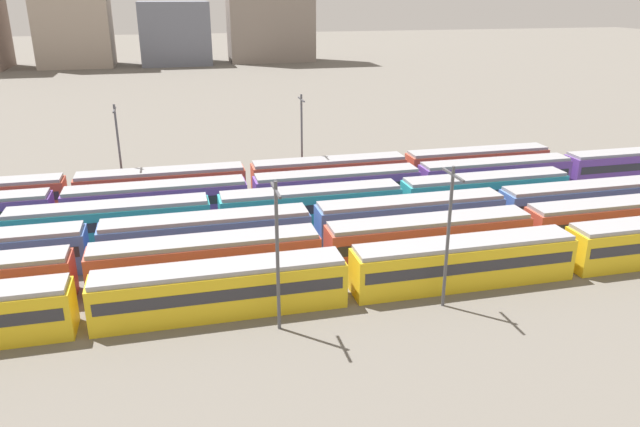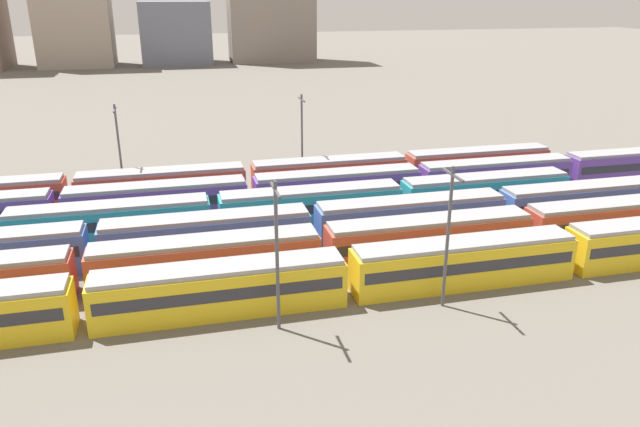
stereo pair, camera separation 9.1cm
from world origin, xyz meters
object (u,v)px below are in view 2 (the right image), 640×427
(train_track_0, at_px, (569,250))
(train_track_2, at_px, (501,209))
(train_track_3, at_px, (215,214))
(train_track_4, at_px, (337,187))
(catenary_pole_2, at_px, (448,232))
(train_track_5, at_px, (249,180))
(catenary_pole_0, at_px, (277,250))
(catenary_pole_3, at_px, (119,147))
(catenary_pole_1, at_px, (302,135))
(train_track_1, at_px, (429,238))

(train_track_0, xyz_separation_m, train_track_2, (-0.27, 10.40, 0.00))
(train_track_0, height_order, train_track_3, same)
(train_track_4, distance_m, catenary_pole_2, 24.07)
(train_track_3, bearing_deg, train_track_5, 66.11)
(train_track_3, bearing_deg, catenary_pole_2, -50.64)
(train_track_3, distance_m, catenary_pole_0, 19.38)
(train_track_0, bearing_deg, catenary_pole_0, -172.74)
(train_track_2, height_order, catenary_pole_2, catenary_pole_2)
(train_track_2, xyz_separation_m, catenary_pole_0, (-24.47, -13.55, 3.97))
(catenary_pole_3, bearing_deg, catenary_pole_1, 1.21)
(train_track_0, height_order, catenary_pole_2, catenary_pole_2)
(train_track_3, bearing_deg, train_track_2, -10.78)
(catenary_pole_1, bearing_deg, train_track_5, -154.72)
(catenary_pole_3, bearing_deg, train_track_5, -11.65)
(train_track_2, xyz_separation_m, train_track_4, (-13.73, 10.40, 0.00))
(train_track_0, distance_m, train_track_1, 11.37)
(catenary_pole_2, bearing_deg, catenary_pole_3, 127.44)
(train_track_1, xyz_separation_m, catenary_pole_0, (-14.63, -8.35, 3.97))
(train_track_5, distance_m, catenary_pole_3, 14.55)
(catenary_pole_1, bearing_deg, catenary_pole_2, -83.56)
(train_track_2, bearing_deg, train_track_3, 169.22)
(train_track_0, height_order, train_track_2, same)
(train_track_5, bearing_deg, train_track_3, -113.89)
(train_track_4, relative_size, catenary_pole_3, 8.90)
(train_track_1, relative_size, train_track_3, 1.25)
(train_track_1, height_order, train_track_5, same)
(train_track_0, relative_size, catenary_pole_1, 10.50)
(catenary_pole_0, relative_size, catenary_pole_2, 0.99)
(catenary_pole_0, relative_size, catenary_pole_1, 0.99)
(catenary_pole_2, distance_m, catenary_pole_3, 39.94)
(catenary_pole_0, distance_m, catenary_pole_3, 34.15)
(train_track_2, distance_m, catenary_pole_3, 41.01)
(train_track_3, height_order, catenary_pole_2, catenary_pole_2)
(train_track_0, bearing_deg, catenary_pole_1, 118.74)
(train_track_1, distance_m, train_track_5, 24.45)
(train_track_3, height_order, catenary_pole_1, catenary_pole_1)
(train_track_3, distance_m, catenary_pole_2, 24.23)
(train_track_2, height_order, catenary_pole_3, catenary_pole_3)
(catenary_pole_1, xyz_separation_m, catenary_pole_2, (3.63, -32.15, -0.01))
(catenary_pole_0, bearing_deg, train_track_0, 7.26)
(train_track_3, relative_size, train_track_5, 1.00)
(train_track_4, bearing_deg, catenary_pole_2, -86.18)
(catenary_pole_3, bearing_deg, train_track_3, -55.42)
(catenary_pole_1, bearing_deg, train_track_4, -76.40)
(train_track_2, relative_size, catenary_pole_2, 10.52)
(train_track_5, relative_size, catenary_pole_0, 7.02)
(train_track_1, bearing_deg, train_track_2, 27.85)
(catenary_pole_1, bearing_deg, catenary_pole_3, -178.79)
(train_track_3, distance_m, catenary_pole_3, 16.54)
(catenary_pole_0, bearing_deg, train_track_2, 28.98)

